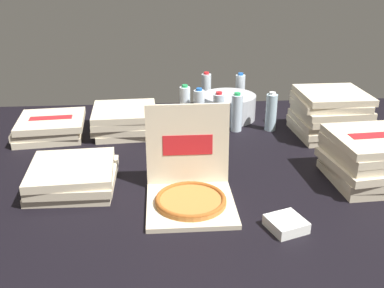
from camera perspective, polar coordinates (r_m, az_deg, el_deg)
ground_plane at (r=2.12m, az=0.57°, el=-4.79°), size 3.20×2.40×0.02m
open_pizza_box at (r=1.90m, az=-0.28°, el=-5.41°), size 0.37×0.40×0.39m
pizza_stack_right_far at (r=2.22m, az=22.28°, el=-1.74°), size 0.43×0.43×0.23m
pizza_stack_left_far at (r=2.73m, az=-17.91°, el=2.14°), size 0.43×0.41×0.12m
pizza_stack_left_near at (r=2.09m, az=-15.13°, el=-4.06°), size 0.39×0.39×0.11m
pizza_stack_left_mid at (r=2.71m, az=17.38°, el=3.74°), size 0.41×0.41×0.26m
pizza_stack_right_mid at (r=2.68m, az=-8.60°, el=3.08°), size 0.42×0.40×0.15m
ice_bucket at (r=2.89m, az=4.76°, el=4.84°), size 0.35×0.35×0.16m
water_bottle_0 at (r=3.13m, az=6.23°, el=6.91°), size 0.07×0.07×0.24m
water_bottle_1 at (r=2.68m, az=3.46°, el=4.19°), size 0.07×0.07×0.24m
water_bottle_2 at (r=2.71m, az=10.21°, el=4.09°), size 0.07×0.07×0.24m
water_bottle_3 at (r=2.67m, az=5.80°, el=4.06°), size 0.07×0.07×0.24m
water_bottle_4 at (r=3.14m, az=1.85°, el=7.08°), size 0.07×0.07×0.24m
water_bottle_5 at (r=2.82m, az=-0.92°, el=5.22°), size 0.07×0.07×0.24m
water_bottle_6 at (r=2.75m, az=0.92°, el=4.74°), size 0.07×0.07×0.24m
napkin_pile at (r=1.78m, az=12.09°, el=-10.10°), size 0.17×0.17×0.04m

